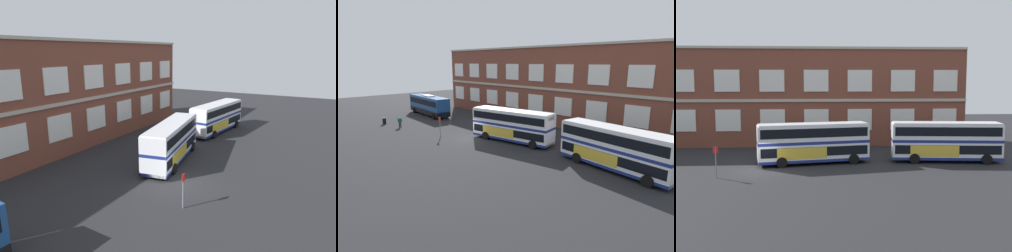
% 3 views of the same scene
% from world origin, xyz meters
% --- Properties ---
extents(ground_plane, '(120.00, 120.00, 0.00)m').
position_xyz_m(ground_plane, '(0.00, 2.00, 0.00)').
color(ground_plane, '#232326').
extents(brick_terminal_building, '(49.01, 8.19, 12.49)m').
position_xyz_m(brick_terminal_building, '(-0.59, 17.98, 6.10)').
color(brick_terminal_building, brown).
rests_on(brick_terminal_building, ground).
extents(double_decker_near, '(11.29, 4.62, 4.07)m').
position_xyz_m(double_decker_near, '(4.57, 3.45, 2.15)').
color(double_decker_near, silver).
rests_on(double_decker_near, ground).
extents(double_decker_middle, '(11.21, 3.76, 4.07)m').
position_xyz_m(double_decker_middle, '(18.12, 3.60, 2.15)').
color(double_decker_middle, silver).
rests_on(double_decker_middle, ground).
extents(touring_coach, '(12.13, 3.42, 3.80)m').
position_xyz_m(touring_coach, '(-19.50, 4.83, 1.91)').
color(touring_coach, navy).
rests_on(touring_coach, ground).
extents(waiting_passenger, '(0.37, 0.62, 1.70)m').
position_xyz_m(waiting_passenger, '(-13.08, -3.68, 0.93)').
color(waiting_passenger, black).
rests_on(waiting_passenger, ground).
extents(bus_stand_flag, '(0.44, 0.10, 2.70)m').
position_xyz_m(bus_stand_flag, '(-3.72, -2.07, 1.64)').
color(bus_stand_flag, slate).
rests_on(bus_stand_flag, ground).
extents(station_litter_bin, '(0.60, 0.60, 1.03)m').
position_xyz_m(station_litter_bin, '(-17.12, -4.59, 0.52)').
color(station_litter_bin, black).
rests_on(station_litter_bin, ground).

